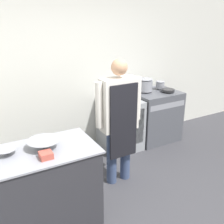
# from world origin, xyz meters

# --- Properties ---
(ground_plane) EXTENTS (14.00, 14.00, 0.00)m
(ground_plane) POSITION_xyz_m (0.00, 0.00, 0.00)
(ground_plane) COLOR #38383D
(wall_back) EXTENTS (8.00, 0.05, 2.70)m
(wall_back) POSITION_xyz_m (0.00, 2.14, 1.35)
(wall_back) COLOR silver
(wall_back) RESTS_ON ground_plane
(prep_counter) EXTENTS (1.32, 0.70, 0.93)m
(prep_counter) POSITION_xyz_m (-1.13, 0.58, 0.47)
(prep_counter) COLOR #2D2D33
(prep_counter) RESTS_ON ground_plane
(stove) EXTENTS (0.82, 0.65, 0.96)m
(stove) POSITION_xyz_m (1.38, 1.73, 0.47)
(stove) COLOR #4C4F56
(stove) RESTS_ON ground_plane
(fridge_unit) EXTENTS (0.63, 0.66, 0.89)m
(fridge_unit) POSITION_xyz_m (0.63, 1.76, 0.44)
(fridge_unit) COLOR #93999E
(fridge_unit) RESTS_ON ground_plane
(person_cook) EXTENTS (0.68, 0.24, 1.74)m
(person_cook) POSITION_xyz_m (0.09, 0.91, 1.00)
(person_cook) COLOR #38476B
(person_cook) RESTS_ON ground_plane
(mixing_bowl) EXTENTS (0.35, 0.35, 0.09)m
(mixing_bowl) POSITION_xyz_m (-1.00, 0.62, 0.98)
(mixing_bowl) COLOR gray
(mixing_bowl) RESTS_ON prep_counter
(small_bowl) EXTENTS (0.23, 0.23, 0.06)m
(small_bowl) POSITION_xyz_m (-1.37, 0.67, 0.97)
(small_bowl) COLOR gray
(small_bowl) RESTS_ON prep_counter
(plastic_tub) EXTENTS (0.12, 0.12, 0.06)m
(plastic_tub) POSITION_xyz_m (-1.04, 0.40, 0.97)
(plastic_tub) COLOR #B24C3F
(plastic_tub) RESTS_ON prep_counter
(stock_pot) EXTENTS (0.27, 0.27, 0.24)m
(stock_pot) POSITION_xyz_m (1.20, 1.85, 1.08)
(stock_pot) COLOR gray
(stock_pot) RESTS_ON stove
(saute_pan) EXTENTS (0.23, 0.23, 0.04)m
(saute_pan) POSITION_xyz_m (1.55, 1.62, 0.98)
(saute_pan) COLOR #262628
(saute_pan) RESTS_ON stove
(sauce_pot) EXTENTS (0.16, 0.16, 0.14)m
(sauce_pot) POSITION_xyz_m (1.55, 1.85, 1.03)
(sauce_pot) COLOR gray
(sauce_pot) RESTS_ON stove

